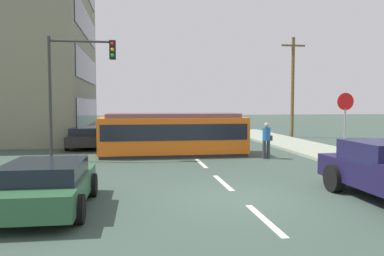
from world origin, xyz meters
name	(u,v)px	position (x,y,z in m)	size (l,w,h in m)	color
ground_plane	(188,152)	(0.00, 10.00, 0.00)	(120.00, 120.00, 0.00)	#384B41
sidewalk_curb_right	(349,158)	(6.80, 6.00, 0.07)	(3.20, 36.00, 0.14)	#949F8A
lane_stripe_0	(265,220)	(0.00, -2.00, 0.01)	(0.16, 2.40, 0.01)	silver
lane_stripe_1	(223,183)	(0.00, 2.00, 0.01)	(0.16, 2.40, 0.01)	silver
lane_stripe_2	(201,163)	(0.00, 6.00, 0.01)	(0.16, 2.40, 0.01)	silver
lane_stripe_3	(177,142)	(0.00, 14.84, 0.01)	(0.16, 2.40, 0.01)	silver
lane_stripe_4	(169,135)	(0.00, 20.84, 0.01)	(0.16, 2.40, 0.01)	silver
streetcar_tram	(173,133)	(-0.91, 8.84, 1.07)	(7.15, 2.61, 2.07)	orange
city_bus	(158,126)	(-1.25, 15.14, 1.06)	(2.58, 5.99, 1.84)	#1F4E85
pedestrian_crossing	(267,138)	(3.25, 6.97, 0.94)	(0.46, 0.36, 1.67)	#33373E
parked_sedan_near	(46,185)	(-4.93, -0.47, 0.62)	(2.12, 4.10, 1.19)	#2D5D3A
parked_sedan_mid	(87,137)	(-5.48, 12.80, 0.63)	(2.08, 4.58, 1.19)	black
stop_sign	(345,112)	(6.32, 5.58, 2.19)	(0.76, 0.07, 2.88)	gray
traffic_light_mast	(76,75)	(-5.36, 7.73, 3.83)	(2.94, 0.33, 5.50)	#333333
utility_pole_mid	(293,85)	(8.90, 17.21, 3.88)	(1.80, 0.24, 7.40)	brown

